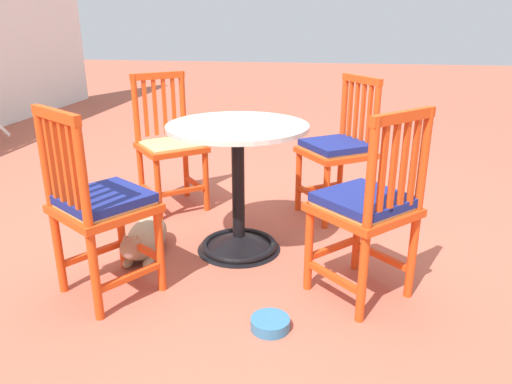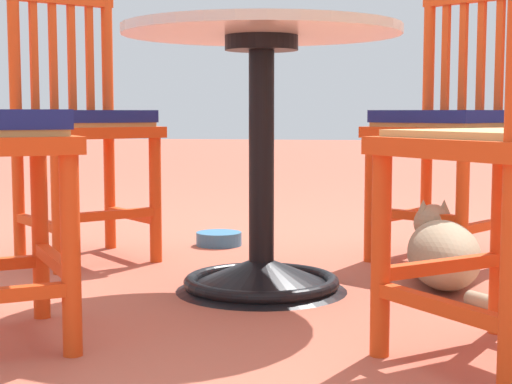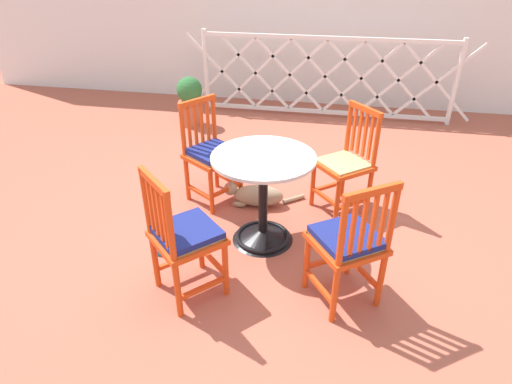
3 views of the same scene
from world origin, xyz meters
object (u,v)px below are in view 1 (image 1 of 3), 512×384
(orange_chair_by_planter, at_px, (170,146))
(orange_chair_near_fence, at_px, (367,208))
(orange_chair_tucked_in, at_px, (100,206))
(tabby_cat, at_px, (144,240))
(pet_water_bowl, at_px, (270,324))
(cafe_table, at_px, (238,203))
(orange_chair_facing_out, at_px, (338,150))

(orange_chair_by_planter, bearing_deg, orange_chair_near_fence, -127.95)
(orange_chair_tucked_in, bearing_deg, tabby_cat, -4.84)
(tabby_cat, bearing_deg, pet_water_bowl, -125.98)
(cafe_table, distance_m, tabby_cat, 0.56)
(tabby_cat, bearing_deg, orange_chair_near_fence, -100.60)
(orange_chair_near_fence, relative_size, tabby_cat, 1.28)
(orange_chair_by_planter, bearing_deg, orange_chair_facing_out, -88.58)
(cafe_table, relative_size, orange_chair_tucked_in, 0.83)
(orange_chair_facing_out, height_order, orange_chair_by_planter, same)
(orange_chair_facing_out, height_order, orange_chair_tucked_in, same)
(orange_chair_tucked_in, height_order, tabby_cat, orange_chair_tucked_in)
(cafe_table, distance_m, orange_chair_near_fence, 0.79)
(orange_chair_by_planter, xyz_separation_m, orange_chair_tucked_in, (-1.16, -0.06, 0.01))
(orange_chair_near_fence, bearing_deg, pet_water_bowl, 131.44)
(orange_chair_by_planter, xyz_separation_m, pet_water_bowl, (-1.33, -0.87, -0.41))
(cafe_table, bearing_deg, orange_chair_near_fence, -119.84)
(orange_chair_near_fence, bearing_deg, orange_chair_by_planter, 52.05)
(orange_chair_facing_out, relative_size, orange_chair_tucked_in, 1.00)
(orange_chair_near_fence, xyz_separation_m, orange_chair_facing_out, (1.01, 0.13, 0.00))
(orange_chair_near_fence, height_order, pet_water_bowl, orange_chair_near_fence)
(orange_chair_near_fence, distance_m, pet_water_bowl, 0.67)
(orange_chair_tucked_in, xyz_separation_m, pet_water_bowl, (-0.18, -0.81, -0.42))
(cafe_table, relative_size, orange_chair_facing_out, 0.83)
(cafe_table, distance_m, orange_chair_by_planter, 0.86)
(orange_chair_near_fence, distance_m, orange_chair_facing_out, 1.02)
(orange_chair_facing_out, distance_m, pet_water_bowl, 1.45)
(cafe_table, height_order, orange_chair_by_planter, orange_chair_by_planter)
(orange_chair_tucked_in, bearing_deg, pet_water_bowl, -102.15)
(cafe_table, height_order, orange_chair_facing_out, orange_chair_facing_out)
(orange_chair_by_planter, distance_m, tabby_cat, 0.84)
(tabby_cat, xyz_separation_m, pet_water_bowl, (-0.57, -0.78, -0.07))
(orange_chair_near_fence, height_order, orange_chair_tucked_in, same)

